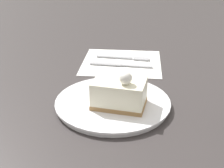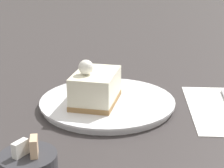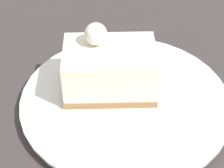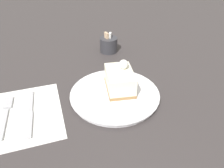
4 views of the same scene
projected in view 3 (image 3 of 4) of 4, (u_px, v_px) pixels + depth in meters
ground_plane at (99, 107)px, 0.46m from camera, size 4.00×4.00×0.00m
plate at (125, 100)px, 0.45m from camera, size 0.25×0.25×0.01m
cake_slice at (109, 68)px, 0.44m from camera, size 0.08×0.11×0.08m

